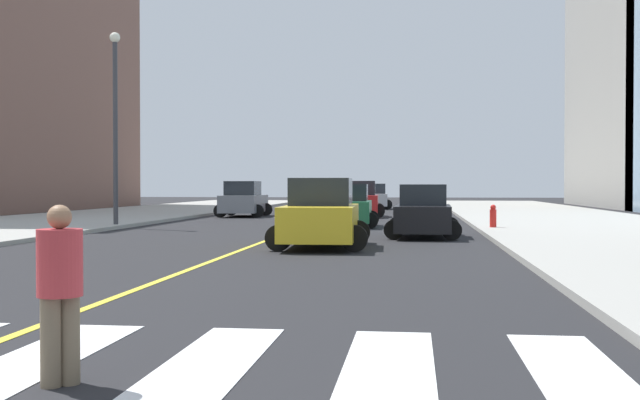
# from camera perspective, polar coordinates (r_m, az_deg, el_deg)

# --- Properties ---
(lane_divider_paint) EXTENTS (0.16, 80.00, 0.01)m
(lane_divider_paint) POSITION_cam_1_polar(r_m,az_deg,el_deg) (43.71, 0.71, -1.25)
(lane_divider_paint) COLOR yellow
(lane_divider_paint) RESTS_ON ground
(car_gray_nearest) EXTENTS (2.87, 4.56, 2.02)m
(car_gray_nearest) POSITION_cam_1_polar(r_m,az_deg,el_deg) (44.35, -5.66, -0.00)
(car_gray_nearest) COLOR slate
(car_gray_nearest) RESTS_ON ground
(car_green_second) EXTENTS (2.65, 4.17, 1.84)m
(car_green_second) POSITION_cam_1_polar(r_m,az_deg,el_deg) (33.30, 2.15, -0.51)
(car_green_second) COLOR #236B42
(car_green_second) RESTS_ON ground
(car_black_third) EXTENTS (2.61, 4.13, 1.83)m
(car_black_third) POSITION_cam_1_polar(r_m,az_deg,el_deg) (26.84, 7.62, -0.93)
(car_black_third) COLOR black
(car_black_third) RESTS_ON ground
(car_red_fourth) EXTENTS (2.95, 4.63, 2.04)m
(car_red_fourth) POSITION_cam_1_polar(r_m,az_deg,el_deg) (43.90, 2.96, -0.00)
(car_red_fourth) COLOR red
(car_red_fourth) RESTS_ON ground
(car_yellow_fifth) EXTENTS (2.90, 4.55, 2.00)m
(car_yellow_fifth) POSITION_cam_1_polar(r_m,az_deg,el_deg) (22.32, 0.06, -1.11)
(car_yellow_fifth) COLOR gold
(car_yellow_fifth) RESTS_ON ground
(car_silver_sixth) EXTENTS (2.76, 4.33, 1.91)m
(car_silver_sixth) POSITION_cam_1_polar(r_m,az_deg,el_deg) (58.23, 4.04, 0.21)
(car_silver_sixth) COLOR #B7B7BC
(car_silver_sixth) RESTS_ON ground
(pedestrian_crossing) EXTENTS (0.40, 0.40, 1.63)m
(pedestrian_crossing) POSITION_cam_1_polar(r_m,az_deg,el_deg) (7.34, -18.64, -6.04)
(pedestrian_crossing) COLOR brown
(pedestrian_crossing) RESTS_ON ground
(fire_hydrant) EXTENTS (0.26, 0.26, 0.89)m
(fire_hydrant) POSITION_cam_1_polar(r_m,az_deg,el_deg) (30.99, 12.65, -1.18)
(fire_hydrant) COLOR red
(fire_hydrant) RESTS_ON sidewalk_kerb_east
(street_lamp) EXTENTS (0.44, 0.44, 8.06)m
(street_lamp) POSITION_cam_1_polar(r_m,az_deg,el_deg) (33.75, -14.87, 6.27)
(street_lamp) COLOR #38383D
(street_lamp) RESTS_ON sidewalk_kerb_west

